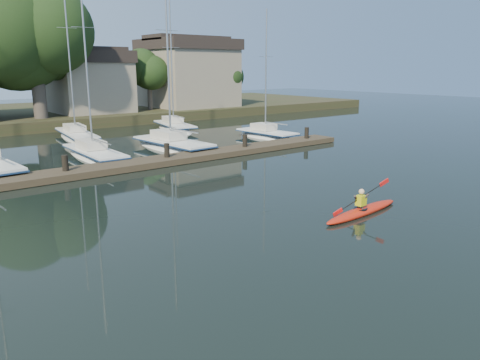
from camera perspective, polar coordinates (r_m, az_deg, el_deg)
ground at (r=15.77m, az=7.65°, el=-7.36°), size 160.00×160.00×0.00m
kayak at (r=18.93m, az=14.67°, el=-3.52°), size 4.58×0.90×1.46m
dock at (r=26.91m, az=-14.40°, el=1.61°), size 34.00×2.00×1.80m
sailboat_2 at (r=30.91m, az=-17.28°, el=2.24°), size 2.15×8.26×13.60m
sailboat_3 at (r=33.01m, az=-8.17°, el=3.35°), size 2.78×8.70×13.83m
sailboat_4 at (r=38.15m, az=3.27°, el=4.89°), size 2.30×6.65×11.16m
sailboat_6 at (r=39.76m, az=-19.26°, el=4.52°), size 3.06×9.33×14.57m
sailboat_7 at (r=43.41m, az=-7.98°, el=5.84°), size 3.62×8.08×12.62m
shore at (r=51.91m, az=-25.34°, el=9.73°), size 90.00×25.25×12.75m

